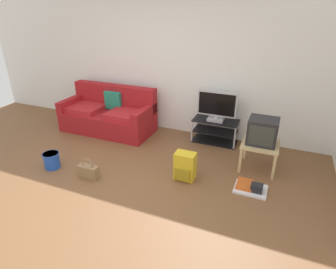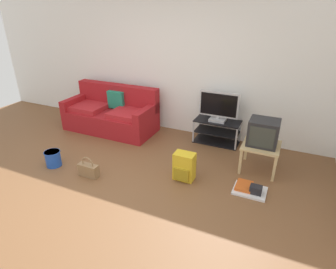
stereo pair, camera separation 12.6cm
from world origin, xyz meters
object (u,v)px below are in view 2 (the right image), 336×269
Objects in this scene: tv_stand at (217,132)px; flat_tv at (219,107)px; side_table at (261,148)px; handbag at (88,170)px; couch at (112,114)px; backpack at (184,167)px; cleaning_bucket at (53,158)px; floor_tray at (250,189)px; crt_tv at (263,132)px.

flat_tv is at bearing -90.00° from tv_stand.
side_table reaches higher than handbag.
couch is 2.32m from backpack.
tv_stand is (2.14, 0.28, -0.11)m from couch.
backpack is (-0.10, -1.39, -0.01)m from tv_stand.
side_table is (0.87, -0.67, 0.16)m from tv_stand.
flat_tv is (0.00, -0.02, 0.49)m from tv_stand.
handbag is at bearing -67.03° from couch.
tv_stand is 2.89m from cleaning_bucket.
handbag is at bearing -151.39° from side_table.
cleaning_bucket is at bearing -90.46° from couch.
floor_tray is (0.85, -1.29, -0.67)m from flat_tv.
flat_tv is at bearing 6.95° from couch.
tv_stand is at bearing 122.77° from floor_tray.
tv_stand reaches higher than handbag.
backpack is at bearing 14.34° from cleaning_bucket.
couch is at bearing 173.00° from crt_tv.
cleaning_bucket is (-2.15, -1.92, -0.08)m from tv_stand.
tv_stand is at bearing 7.54° from couch.
side_table is (3.01, -0.39, 0.05)m from couch.
tv_stand is 2.55× the size of handbag.
couch is 5.67× the size of handbag.
crt_tv is at bearing 16.11° from backpack.
flat_tv is at bearing 52.86° from handbag.
cleaning_bucket is 0.57× the size of floor_tray.
flat_tv reaches higher than handbag.
handbag is (-1.34, -0.53, -0.10)m from backpack.
couch is at bearing 89.54° from cleaning_bucket.
floor_tray is at bearing -91.52° from crt_tv.
tv_stand is at bearing 142.30° from side_table.
handbag is (-2.31, -1.26, -0.26)m from side_table.
tv_stand reaches higher than backpack.
flat_tv is 1.13m from side_table.
backpack is 1.45m from handbag.
cleaning_bucket is (-0.01, -1.64, -0.19)m from couch.
couch is 1.80m from handbag.
side_table reaches higher than floor_tray.
crt_tv is at bearing 22.74° from cleaning_bucket.
tv_stand reaches higher than cleaning_bucket.
couch is 7.24× the size of cleaning_bucket.
flat_tv reaches higher than couch.
floor_tray is (-0.02, -0.66, -0.59)m from crt_tv.
flat_tv is 1.59× the size of floor_tray.
side_table is 1.30× the size of backpack.
crt_tv is at bearing -36.06° from flat_tv.
couch is 4.36× the size of backpack.
crt_tv reaches higher than backpack.
backpack reaches higher than handbag.
crt_tv is at bearing -37.02° from tv_stand.
couch is 2.22× the size of tv_stand.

